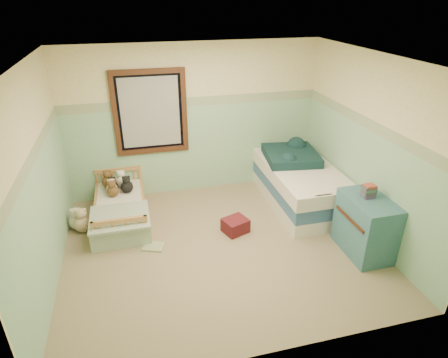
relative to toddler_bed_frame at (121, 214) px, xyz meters
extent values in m
cube|color=#817459|center=(1.32, -1.05, -0.11)|extent=(4.20, 3.60, 0.02)
cube|color=silver|center=(1.32, -1.05, 2.41)|extent=(4.20, 3.60, 0.02)
cube|color=beige|center=(1.32, 0.75, 1.15)|extent=(4.20, 0.04, 2.50)
cube|color=beige|center=(1.32, -2.85, 1.15)|extent=(4.20, 0.04, 2.50)
cube|color=beige|center=(-0.78, -1.05, 1.15)|extent=(0.04, 3.60, 2.50)
cube|color=beige|center=(3.42, -1.05, 1.15)|extent=(0.04, 3.60, 2.50)
cube|color=#7EBC87|center=(1.32, 0.74, 0.65)|extent=(4.20, 0.01, 1.50)
cube|color=#4E7050|center=(1.32, 0.74, 1.48)|extent=(4.20, 0.01, 0.15)
cube|color=#371B12|center=(0.62, 0.71, 1.35)|extent=(1.16, 0.06, 1.36)
cube|color=beige|center=(0.62, 0.72, 1.35)|extent=(0.92, 0.01, 1.12)
cube|color=#A86B41|center=(0.00, 0.00, 0.00)|extent=(0.75, 1.51, 0.19)
cube|color=silver|center=(0.00, 0.00, 0.16)|extent=(0.69, 1.44, 0.12)
cube|color=#6997B2|center=(0.00, -0.47, 0.23)|extent=(0.82, 0.75, 0.03)
sphere|color=brown|center=(-0.15, 0.50, 0.32)|extent=(0.21, 0.21, 0.21)
sphere|color=white|center=(0.05, 0.50, 0.32)|extent=(0.20, 0.20, 0.20)
sphere|color=#C9AE87|center=(-0.10, 0.28, 0.31)|extent=(0.18, 0.18, 0.18)
sphere|color=black|center=(0.13, 0.28, 0.31)|extent=(0.19, 0.19, 0.19)
sphere|color=silver|center=(-0.63, -0.09, 0.02)|extent=(0.23, 0.23, 0.23)
sphere|color=#C9AE87|center=(-0.55, -0.19, 0.03)|extent=(0.26, 0.26, 0.26)
cube|color=white|center=(2.87, -0.18, 0.01)|extent=(0.98, 1.95, 0.22)
cube|color=#275378|center=(2.87, -0.18, 0.23)|extent=(0.98, 1.95, 0.22)
cube|color=silver|center=(2.87, -0.18, 0.45)|extent=(1.02, 1.99, 0.22)
cube|color=black|center=(2.82, 0.12, 0.63)|extent=(0.94, 0.98, 0.14)
cube|color=#30627A|center=(3.15, -1.62, 0.30)|extent=(0.50, 0.80, 0.80)
cube|color=brown|center=(3.15, -1.55, 0.79)|extent=(0.16, 0.13, 0.16)
cube|color=maroon|center=(1.62, -0.76, 0.01)|extent=(0.42, 0.39, 0.21)
cube|color=yellow|center=(0.42, -0.85, -0.08)|extent=(0.34, 0.31, 0.03)
sphere|color=brown|center=(-0.09, 0.20, 0.31)|extent=(0.18, 0.18, 0.18)
sphere|color=black|center=(-0.09, 0.38, 0.30)|extent=(0.17, 0.17, 0.17)
sphere|color=#C9AE87|center=(0.15, 0.33, 0.29)|extent=(0.15, 0.15, 0.15)
camera|label=1|loc=(0.31, -5.22, 3.09)|focal=30.42mm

